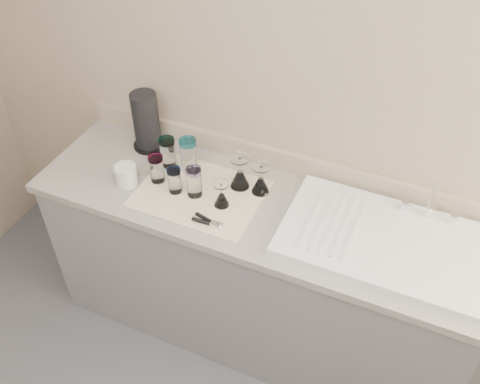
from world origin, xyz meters
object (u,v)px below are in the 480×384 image
at_px(goblet_back_left, 240,176).
at_px(goblet_front_left, 222,198).
at_px(tumbler_teal, 168,152).
at_px(tumbler_magenta, 157,168).
at_px(tumbler_lavender, 194,182).
at_px(can_opener, 208,222).
at_px(white_mug, 126,175).
at_px(tumbler_blue, 175,180).
at_px(goblet_back_right, 261,183).
at_px(sink_unit, 384,240).
at_px(paper_towel_roll, 146,122).
at_px(tumbler_cyan, 188,154).

xyz_separation_m(goblet_back_left, goblet_front_left, (-0.02, -0.15, -0.01)).
bearing_deg(tumbler_teal, tumbler_magenta, -86.23).
distance_m(tumbler_lavender, can_opener, 0.21).
distance_m(tumbler_lavender, white_mug, 0.33).
distance_m(tumbler_blue, goblet_front_left, 0.23).
height_order(tumbler_magenta, tumbler_blue, tumbler_magenta).
xyz_separation_m(goblet_back_right, goblet_front_left, (-0.12, -0.15, -0.01)).
bearing_deg(sink_unit, paper_towel_roll, 171.63).
relative_size(tumbler_magenta, tumbler_blue, 1.08).
distance_m(tumbler_lavender, paper_towel_roll, 0.45).
relative_size(tumbler_lavender, goblet_front_left, 1.18).
relative_size(tumbler_magenta, can_opener, 0.97).
distance_m(tumbler_magenta, tumbler_blue, 0.12).
xyz_separation_m(tumbler_blue, white_mug, (-0.24, -0.04, -0.02)).
distance_m(sink_unit, paper_towel_roll, 1.24).
bearing_deg(goblet_front_left, tumbler_teal, 157.16).
bearing_deg(tumbler_lavender, tumbler_cyan, 125.58).
xyz_separation_m(goblet_back_left, paper_towel_roll, (-0.54, 0.10, 0.08)).
xyz_separation_m(tumbler_magenta, can_opener, (0.34, -0.16, -0.06)).
distance_m(white_mug, paper_towel_roll, 0.31).
xyz_separation_m(tumbler_magenta, tumbler_lavender, (0.20, -0.02, 0.00)).
distance_m(tumbler_teal, goblet_back_right, 0.47).
height_order(goblet_back_right, goblet_front_left, goblet_back_right).
bearing_deg(goblet_front_left, sink_unit, 5.55).
distance_m(tumbler_teal, goblet_back_left, 0.37).
bearing_deg(tumbler_magenta, goblet_back_right, 14.68).
height_order(tumbler_magenta, white_mug, tumbler_magenta).
xyz_separation_m(tumbler_magenta, paper_towel_roll, (-0.18, 0.22, 0.07)).
bearing_deg(can_opener, goblet_front_left, 88.67).
bearing_deg(goblet_back_left, tumbler_cyan, 176.26).
distance_m(goblet_back_left, goblet_back_right, 0.10).
bearing_deg(tumbler_teal, can_opener, -38.46).
relative_size(goblet_back_left, goblet_back_right, 1.11).
height_order(tumbler_lavender, white_mug, tumbler_lavender).
height_order(sink_unit, tumbler_teal, sink_unit).
distance_m(tumbler_teal, goblet_front_left, 0.38).
height_order(goblet_back_right, can_opener, goblet_back_right).
height_order(sink_unit, goblet_back_left, sink_unit).
distance_m(goblet_back_left, white_mug, 0.52).
bearing_deg(white_mug, goblet_back_right, 17.99).
bearing_deg(tumbler_teal, tumbler_blue, -51.55).
relative_size(tumbler_magenta, tumbler_lavender, 0.95).
distance_m(tumbler_cyan, tumbler_blue, 0.17).
height_order(tumbler_teal, goblet_front_left, tumbler_teal).
height_order(sink_unit, tumbler_blue, sink_unit).
relative_size(tumbler_teal, goblet_back_left, 0.93).
xyz_separation_m(tumbler_teal, goblet_back_right, (0.47, 0.00, -0.03)).
relative_size(goblet_back_left, can_opener, 1.16).
relative_size(tumbler_lavender, paper_towel_roll, 0.48).
relative_size(tumbler_lavender, white_mug, 1.00).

